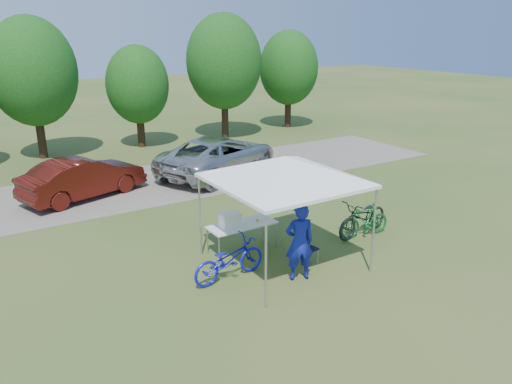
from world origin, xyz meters
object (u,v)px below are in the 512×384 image
cooler (230,220)px  folding_chair (305,244)px  bike_green (365,220)px  cyclist (299,242)px  folding_table (242,226)px  bike_blue (229,259)px  minivan (219,155)px  bike_dark (363,217)px  sedan (83,178)px

cooler → folding_chair: bearing=-47.6°
bike_green → cyclist: bearing=-64.6°
folding_table → bike_blue: size_ratio=0.96×
bike_green → bike_blue: bearing=-80.9°
minivan → folding_table: bearing=131.9°
folding_chair → cooler: (-1.30, 1.42, 0.43)m
folding_chair → minivan: size_ratio=0.16×
folding_chair → cooler: 1.97m
bike_green → bike_dark: bike_dark is taller
folding_table → bike_green: bike_green is taller
cooler → folding_table: bearing=-0.0°
cooler → minivan: 7.35m
minivan → sedan: size_ratio=1.30×
minivan → folding_chair: bearing=141.9°
cyclist → folding_table: bearing=-62.4°
cyclist → cooler: bearing=-53.1°
cooler → bike_blue: 1.44m
minivan → sedan: (-5.24, -0.05, -0.07)m
folding_chair → cyclist: bearing=-144.7°
folding_chair → bike_dark: bearing=3.2°
cyclist → sedan: (-2.69, 8.58, -0.21)m
bike_green → folding_table: bearing=-99.9°
folding_table → sedan: 6.97m
sedan → bike_dark: bearing=-160.1°
cyclist → sedan: 8.99m
sedan → folding_chair: bearing=-175.1°
bike_green → sedan: sedan is taller
bike_blue → bike_dark: 4.45m
bike_green → sedan: size_ratio=0.37×
cooler → sedan: size_ratio=0.12×
folding_table → bike_dark: bike_dark is taller
folding_table → minivan: 7.20m
folding_chair → cooler: size_ratio=1.64×
folding_table → bike_dark: size_ratio=0.90×
folding_table → cooler: (-0.35, 0.00, 0.23)m
bike_green → bike_dark: size_ratio=0.79×
cyclist → bike_dark: bearing=-141.4°
cooler → bike_dark: bearing=-13.7°
bike_blue → cooler: bearing=-35.9°
folding_chair → bike_green: size_ratio=0.54×
bike_dark → sedan: 9.43m
cooler → bike_blue: bearing=-120.8°
bike_blue → sedan: (-1.32, 7.73, 0.22)m
bike_green → bike_dark: 0.12m
cyclist → bike_dark: 3.29m
cooler → minivan: size_ratio=0.09×
cooler → sedan: sedan is taller
cooler → sedan: bearing=107.2°
folding_table → bike_blue: (-1.05, -1.18, -0.20)m
folding_chair → minivan: minivan is taller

